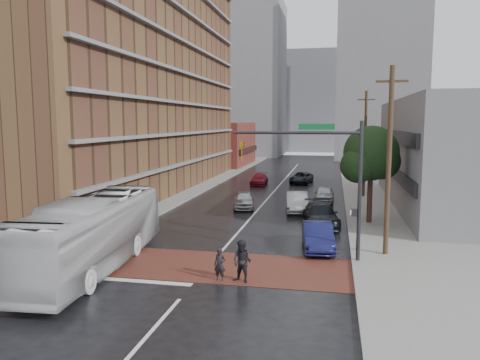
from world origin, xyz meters
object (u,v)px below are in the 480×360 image
Objects in this scene: car_parked_mid at (321,215)px; pedestrian_a at (220,265)px; pedestrian_b at (242,262)px; car_travel_c at (259,179)px; car_parked_far at (324,194)px; car_parked_near at (318,236)px; transit_bus at (92,234)px; suv_travel at (301,178)px; car_travel_b at (297,202)px; car_travel_a at (244,200)px.

pedestrian_a is at bearing -117.37° from car_parked_mid.
pedestrian_b reaches higher than car_travel_c.
car_parked_far is (3.11, 22.24, -0.24)m from pedestrian_b.
car_parked_near is (4.13, 6.21, 0.00)m from pedestrian_a.
transit_bus is 7.60m from pedestrian_b.
car_travel_c is 27.29m from car_parked_near.
suv_travel is at bearing 72.73° from transit_bus.
pedestrian_a reaches higher than suv_travel.
car_parked_mid reaches higher than car_travel_c.
transit_bus reaches higher than car_travel_b.
car_parked_mid is (3.11, 12.38, -0.19)m from pedestrian_b.
pedestrian_b is 0.36× the size of car_parked_mid.
car_travel_b is 5.21m from car_parked_mid.
car_travel_a is 17.21m from suv_travel.
car_parked_far is at bearing 101.72° from pedestrian_b.
pedestrian_b reaches higher than car_parked_far.
car_parked_mid reaches higher than pedestrian_a.
car_parked_far is at bearing -54.84° from car_travel_c.
car_travel_b is 1.12× the size of car_parked_far.
car_parked_mid is at bearing -49.82° from car_travel_a.
car_parked_mid reaches higher than suv_travel.
suv_travel is at bearing 24.44° from car_travel_c.
pedestrian_a is 0.35× the size of car_travel_c.
transit_bus is 24.23m from car_parked_far.
transit_bus is 15.99m from car_parked_mid.
car_travel_b is (8.62, 16.67, -0.97)m from transit_bus.
suv_travel is at bearing 89.23° from car_parked_near.
car_parked_far is (7.51, -10.20, 0.11)m from car_travel_c.
transit_bus is 8.39× the size of pedestrian_a.
suv_travel is at bearing 109.32° from pedestrian_b.
transit_bus reaches higher than car_parked_far.
transit_bus is 2.67× the size of suv_travel.
car_parked_far is (10.65, 21.74, -1.03)m from transit_bus.
suv_travel is 1.11× the size of car_parked_far.
pedestrian_b is 32.74m from car_travel_c.
car_travel_b is 0.90× the size of car_parked_mid.
car_parked_near is 1.07× the size of car_parked_far.
suv_travel reaches higher than car_travel_c.
car_travel_c is (-4.41, 32.44, -0.34)m from pedestrian_b.
transit_bus is 2.65× the size of car_travel_b.
car_parked_near reaches higher than car_travel_a.
car_travel_b is at bearing -71.49° from car_travel_c.
car_parked_mid reaches higher than car_travel_a.
car_travel_b reaches higher than car_parked_far.
car_travel_c is 5.13m from suv_travel.
suv_travel is 1.03× the size of car_parked_near.
car_parked_mid is at bearing 78.73° from pedestrian_a.
transit_bus is at bearing -115.39° from car_parked_far.
suv_travel is 0.89× the size of car_parked_mid.
suv_travel is (0.21, 34.66, -0.31)m from pedestrian_b.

